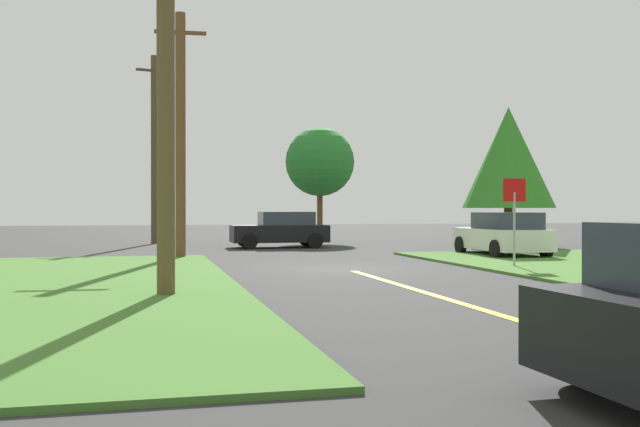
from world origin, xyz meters
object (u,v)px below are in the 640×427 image
stop_sign (514,206)px  car_approaching_junction (281,230)px  utility_pole_mid (181,133)px  utility_pole_far (154,148)px  utility_pole_near (166,111)px  pine_tree_center (320,162)px  car_on_crossroad (503,234)px  oak_tree_left (508,158)px

stop_sign → car_approaching_junction: bearing=-64.0°
stop_sign → utility_pole_mid: size_ratio=0.31×
utility_pole_mid → utility_pole_far: (-0.79, 11.41, 0.42)m
utility_pole_far → car_approaching_junction: bearing=-42.7°
car_approaching_junction → utility_pole_far: 8.52m
utility_pole_near → pine_tree_center: (8.54, 22.74, 0.56)m
car_approaching_junction → stop_sign: bearing=109.8°
stop_sign → utility_pole_mid: (-9.32, 6.60, 2.57)m
car_on_crossroad → utility_pole_near: utility_pole_near is taller
utility_pole_near → oak_tree_left: (15.96, 16.16, 0.46)m
car_approaching_junction → oak_tree_left: 11.05m
utility_pole_near → pine_tree_center: size_ratio=1.18×
car_approaching_junction → utility_pole_mid: 8.68m
utility_pole_near → utility_pole_mid: size_ratio=0.83×
car_approaching_junction → utility_pole_far: (-5.53, 5.09, 4.02)m
stop_sign → pine_tree_center: size_ratio=0.44×
car_on_crossroad → utility_pole_far: size_ratio=0.48×
car_on_crossroad → oak_tree_left: (3.57, 6.28, 3.32)m
car_approaching_junction → utility_pole_mid: size_ratio=0.50×
utility_pole_mid → utility_pole_far: utility_pole_far is taller
utility_pole_near → utility_pole_far: bearing=90.0°
utility_pole_near → utility_pole_mid: bearing=86.0°
stop_sign → oak_tree_left: (5.85, 11.34, 2.30)m
stop_sign → car_approaching_junction: stop_sign is taller
car_approaching_junction → pine_tree_center: pine_tree_center is taller
utility_pole_near → utility_pole_far: (0.01, 22.83, 1.15)m
stop_sign → car_approaching_junction: 13.74m
stop_sign → oak_tree_left: size_ratio=0.41×
utility_pole_mid → oak_tree_left: utility_pole_mid is taller
car_approaching_junction → oak_tree_left: oak_tree_left is taller
car_on_crossroad → oak_tree_left: oak_tree_left is taller
stop_sign → utility_pole_mid: 11.70m
car_on_crossroad → utility_pole_mid: 12.24m
pine_tree_center → utility_pole_far: bearing=179.4°
car_approaching_junction → utility_pole_near: 18.80m
utility_pole_near → car_on_crossroad: bearing=38.6°
stop_sign → pine_tree_center: bearing=-78.5°
utility_pole_mid → pine_tree_center: 13.72m
car_on_crossroad → pine_tree_center: pine_tree_center is taller
stop_sign → utility_pole_far: size_ratio=0.28×
oak_tree_left → stop_sign: bearing=-117.3°
oak_tree_left → pine_tree_center: (-7.42, 6.58, 0.10)m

